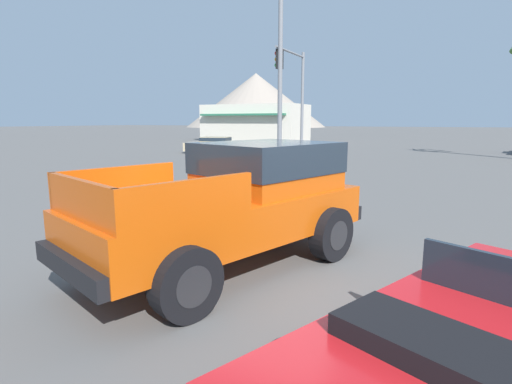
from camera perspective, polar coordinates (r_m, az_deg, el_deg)
name	(u,v)px	position (r m, az deg, el deg)	size (l,w,h in m)	color
ground_plane	(267,264)	(6.46, 1.54, -10.19)	(320.00, 320.00, 0.00)	#5B5956
orange_pickup_truck	(242,196)	(6.28, -2.01, -0.59)	(3.24, 5.15, 1.90)	#CC4C0C
red_convertible_car	(486,356)	(3.81, 30.04, -19.59)	(3.34, 4.68, 1.11)	red
parked_car_tan	(217,145)	(28.31, -5.62, 6.72)	(4.73, 2.89, 1.14)	tan
traffic_light_main	(293,85)	(21.28, 5.32, 15.03)	(0.38, 3.63, 5.86)	slate
street_lamp_post	(281,34)	(12.81, 3.53, 21.66)	(0.90, 0.24, 8.05)	slate
storefront_building	(255,123)	(46.06, -0.10, 9.85)	(11.19, 6.64, 4.03)	beige
distant_mountain_range	(483,97)	(131.23, 29.71, 11.66)	(170.56, 55.03, 19.21)	gray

